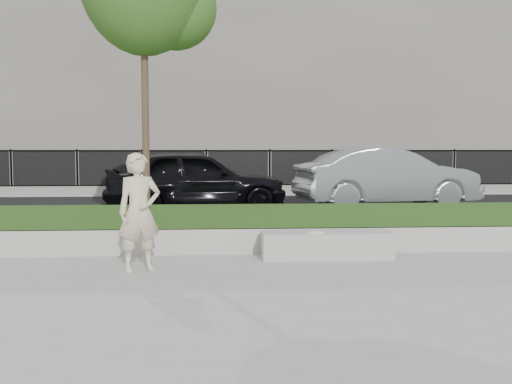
{
  "coord_description": "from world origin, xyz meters",
  "views": [
    {
      "loc": [
        -0.15,
        -7.79,
        1.66
      ],
      "look_at": [
        0.43,
        1.2,
        0.96
      ],
      "focal_mm": 40.0,
      "sensor_mm": 36.0,
      "label": 1
    }
  ],
  "objects": [
    {
      "name": "building_facade",
      "position": [
        0.0,
        20.0,
        5.0
      ],
      "size": [
        34.0,
        10.0,
        10.0
      ],
      "primitive_type": "cube",
      "color": "#646057",
      "rests_on": "ground"
    },
    {
      "name": "stone_bench",
      "position": [
        1.46,
        0.62,
        0.2
      ],
      "size": [
        1.96,
        0.49,
        0.4
      ],
      "primitive_type": "cube",
      "color": "#9A9890",
      "rests_on": "ground"
    },
    {
      "name": "car_silver",
      "position": [
        4.42,
        7.55,
        0.85
      ],
      "size": [
        5.16,
        2.49,
        1.63
      ],
      "primitive_type": "imported",
      "rotation": [
        0.0,
        0.0,
        1.73
      ],
      "color": "gray",
      "rests_on": "street"
    },
    {
      "name": "grass_kerb",
      "position": [
        0.0,
        1.04,
        0.2
      ],
      "size": [
        34.0,
        0.08,
        0.4
      ],
      "primitive_type": "cube",
      "color": "#9A9890",
      "rests_on": "ground"
    },
    {
      "name": "book",
      "position": [
        1.26,
        0.5,
        0.41
      ],
      "size": [
        0.24,
        0.23,
        0.02
      ],
      "primitive_type": "cube",
      "rotation": [
        0.0,
        0.0,
        0.59
      ],
      "color": "white",
      "rests_on": "stone_bench"
    },
    {
      "name": "iron_fence",
      "position": [
        0.0,
        12.0,
        0.54
      ],
      "size": [
        32.0,
        0.3,
        1.5
      ],
      "color": "slate",
      "rests_on": "far_pavement"
    },
    {
      "name": "far_pavement",
      "position": [
        0.0,
        13.0,
        0.06
      ],
      "size": [
        34.0,
        3.0,
        0.12
      ],
      "primitive_type": "cube",
      "color": "gray",
      "rests_on": "ground"
    },
    {
      "name": "ground",
      "position": [
        0.0,
        0.0,
        0.0
      ],
      "size": [
        90.0,
        90.0,
        0.0
      ],
      "primitive_type": "plane",
      "color": "gray",
      "rests_on": "ground"
    },
    {
      "name": "street",
      "position": [
        0.0,
        8.5,
        0.02
      ],
      "size": [
        34.0,
        7.0,
        0.04
      ],
      "primitive_type": "cube",
      "color": "black",
      "rests_on": "ground"
    },
    {
      "name": "man",
      "position": [
        -1.23,
        -0.08,
        0.8
      ],
      "size": [
        0.69,
        0.58,
        1.6
      ],
      "primitive_type": "imported",
      "rotation": [
        0.0,
        0.0,
        0.41
      ],
      "color": "beige",
      "rests_on": "ground"
    },
    {
      "name": "grass_bank",
      "position": [
        0.0,
        3.0,
        0.2
      ],
      "size": [
        34.0,
        4.0,
        0.4
      ],
      "primitive_type": "cube",
      "color": "black",
      "rests_on": "ground"
    },
    {
      "name": "car_dark",
      "position": [
        -0.77,
        6.93,
        0.83
      ],
      "size": [
        4.89,
        2.59,
        1.58
      ],
      "primitive_type": "imported",
      "rotation": [
        0.0,
        0.0,
        1.73
      ],
      "color": "black",
      "rests_on": "street"
    }
  ]
}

